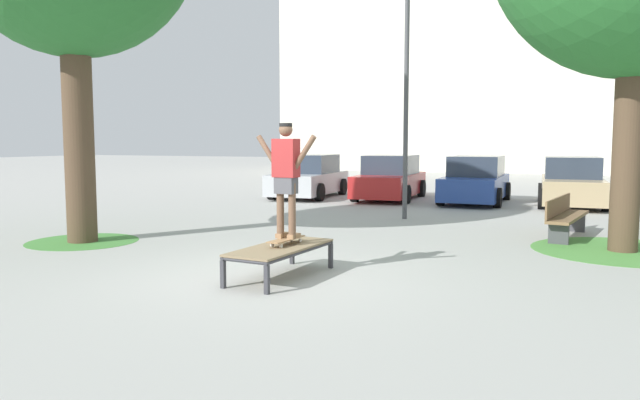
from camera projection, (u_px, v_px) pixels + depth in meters
ground_plane at (267, 276)px, 8.90m from camera, size 120.00×120.00×0.00m
building_facade at (499, 66)px, 38.39m from camera, size 29.01×4.00×13.46m
skate_box at (281, 249)px, 8.77m from camera, size 0.93×1.96×0.46m
skateboard at (286, 239)px, 8.90m from camera, size 0.27×0.81×0.09m
skater at (286, 172)px, 8.81m from camera, size 1.00×0.31×1.69m
grass_patch_near_left at (83, 241)px, 11.96m from camera, size 2.14×2.14×0.01m
grass_patch_near_right at (622, 251)px, 10.93m from camera, size 3.16×3.16×0.01m
car_silver at (309, 178)px, 21.44m from camera, size 2.11×4.29×1.50m
car_red at (390, 179)px, 20.67m from camera, size 2.04×4.26×1.50m
car_blue at (476, 181)px, 19.51m from camera, size 1.94×4.21×1.50m
car_tan at (572, 183)px, 18.55m from camera, size 2.06×4.27×1.50m
park_bench at (565, 216)px, 12.45m from camera, size 0.84×2.44×0.83m
light_post at (407, 67)px, 15.10m from camera, size 0.36×0.36×5.83m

